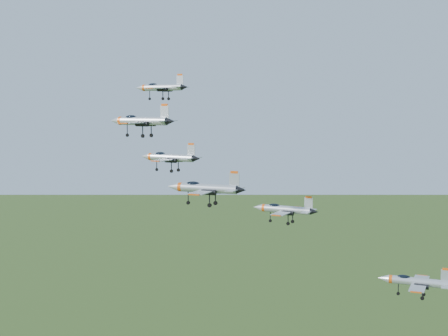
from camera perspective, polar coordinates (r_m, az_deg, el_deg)
The scene contains 6 objects.
jet_lead at distance 140.15m, azimuth -5.81°, elevation 7.35°, with size 13.53×11.32×3.62m.
jet_left_high at distance 122.10m, azimuth -5.03°, elevation 0.99°, with size 13.77×11.45×3.68m.
jet_right_high at distance 109.64m, azimuth -7.62°, elevation 4.31°, with size 13.84×11.49×3.70m.
jet_left_low at distance 117.17m, azimuth 5.53°, elevation -3.77°, with size 13.06×10.89×3.49m.
jet_right_low at distance 98.81m, azimuth -1.75°, elevation -1.83°, with size 13.49×11.39×3.64m.
jet_trail at distance 99.74m, azimuth 17.13°, elevation -9.88°, with size 11.63×9.79×3.12m.
Camera 1 is at (64.58, -95.39, 137.37)m, focal length 50.00 mm.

